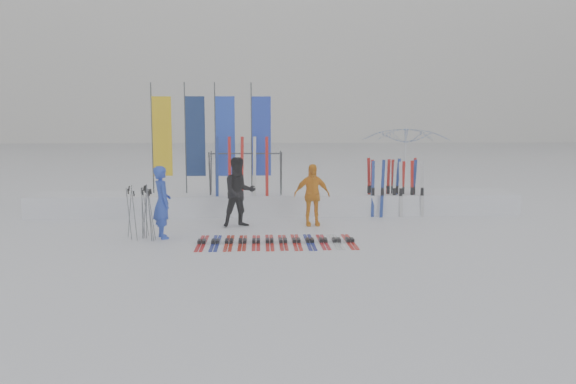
{
  "coord_description": "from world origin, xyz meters",
  "views": [
    {
      "loc": [
        -0.48,
        -11.71,
        2.67
      ],
      "look_at": [
        0.2,
        1.6,
        1.0
      ],
      "focal_mm": 35.0,
      "sensor_mm": 36.0,
      "label": 1
    }
  ],
  "objects": [
    {
      "name": "person_yellow",
      "position": [
        0.87,
        2.57,
        0.8
      ],
      "size": [
        0.97,
        0.48,
        1.6
      ],
      "primitive_type": "imported",
      "rotation": [
        0.0,
        0.0,
        0.1
      ],
      "color": "orange",
      "rests_on": "ground"
    },
    {
      "name": "pole_cluster",
      "position": [
        -3.1,
        1.11,
        0.6
      ],
      "size": [
        0.85,
        0.81,
        1.26
      ],
      "color": "#595B60",
      "rests_on": "ground"
    },
    {
      "name": "tent_canopy",
      "position": [
        4.24,
        6.19,
        1.3
      ],
      "size": [
        3.35,
        3.39,
        2.59
      ],
      "primitive_type": "imported",
      "rotation": [
        0.0,
        0.0,
        -0.2
      ],
      "color": "white",
      "rests_on": "ground"
    },
    {
      "name": "ground",
      "position": [
        0.0,
        0.0,
        0.0
      ],
      "size": [
        120.0,
        120.0,
        0.0
      ],
      "primitive_type": "plane",
      "color": "white",
      "rests_on": "ground"
    },
    {
      "name": "person_black",
      "position": [
        -1.0,
        2.52,
        0.89
      ],
      "size": [
        1.03,
        0.9,
        1.78
      ],
      "primitive_type": "imported",
      "rotation": [
        0.0,
        0.0,
        0.31
      ],
      "color": "black",
      "rests_on": "ground"
    },
    {
      "name": "ski_row",
      "position": [
        -0.12,
        0.51,
        0.04
      ],
      "size": [
        3.46,
        1.68,
        0.07
      ],
      "color": "#BA100E",
      "rests_on": "ground"
    },
    {
      "name": "upright_skis",
      "position": [
        3.4,
        4.06,
        0.8
      ],
      "size": [
        1.53,
        0.94,
        1.66
      ],
      "color": "red",
      "rests_on": "ground"
    },
    {
      "name": "ski_rack",
      "position": [
        -0.87,
        4.2,
        1.38
      ],
      "size": [
        2.04,
        0.8,
        1.23
      ],
      "color": "#383A3F",
      "rests_on": "ground"
    },
    {
      "name": "snow_bank",
      "position": [
        0.0,
        4.6,
        0.3
      ],
      "size": [
        14.0,
        1.6,
        0.6
      ],
      "primitive_type": "cube",
      "color": "white",
      "rests_on": "ground"
    },
    {
      "name": "person_blue",
      "position": [
        -2.72,
        1.17,
        0.84
      ],
      "size": [
        0.61,
        0.72,
        1.67
      ],
      "primitive_type": "imported",
      "rotation": [
        0.0,
        0.0,
        1.98
      ],
      "color": "blue",
      "rests_on": "ground"
    },
    {
      "name": "feather_flags",
      "position": [
        -1.91,
        4.73,
        2.24
      ],
      "size": [
        3.46,
        0.18,
        3.2
      ],
      "color": "#383A3F",
      "rests_on": "ground"
    }
  ]
}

